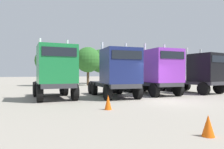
# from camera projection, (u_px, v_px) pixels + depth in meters

# --- Properties ---
(ground) EXTENTS (200.00, 200.00, 0.00)m
(ground) POSITION_uv_depth(u_px,v_px,m) (167.00, 102.00, 13.15)
(ground) COLOR gray
(semi_truck_green) EXTENTS (2.60, 5.76, 4.24)m
(semi_truck_green) POSITION_uv_depth(u_px,v_px,m) (55.00, 72.00, 14.28)
(semi_truck_green) COLOR #333338
(semi_truck_green) RESTS_ON ground
(semi_truck_navy) EXTENTS (3.07, 6.19, 4.12)m
(semi_truck_navy) POSITION_uv_depth(u_px,v_px,m) (117.00, 73.00, 15.17)
(semi_truck_navy) COLOR #333338
(semi_truck_navy) RESTS_ON ground
(semi_truck_purple) EXTENTS (2.86, 6.56, 4.26)m
(semi_truck_purple) POSITION_uv_depth(u_px,v_px,m) (158.00, 72.00, 17.05)
(semi_truck_purple) COLOR #333338
(semi_truck_purple) RESTS_ON ground
(semi_truck_black) EXTENTS (3.18, 6.26, 4.09)m
(semi_truck_black) POSITION_uv_depth(u_px,v_px,m) (200.00, 73.00, 18.67)
(semi_truck_black) COLOR #333338
(semi_truck_black) RESTS_ON ground
(traffic_cone_mid) EXTENTS (0.36, 0.36, 0.63)m
(traffic_cone_mid) POSITION_uv_depth(u_px,v_px,m) (208.00, 126.00, 5.92)
(traffic_cone_mid) COLOR #F2590C
(traffic_cone_mid) RESTS_ON ground
(traffic_cone_far) EXTENTS (0.36, 0.36, 0.73)m
(traffic_cone_far) POSITION_uv_depth(u_px,v_px,m) (108.00, 102.00, 10.30)
(traffic_cone_far) COLOR #F2590C
(traffic_cone_far) RESTS_ON ground
(oak_far_left) EXTENTS (3.27, 3.27, 5.23)m
(oak_far_left) POSITION_uv_depth(u_px,v_px,m) (47.00, 61.00, 29.45)
(oak_far_left) COLOR #4C3823
(oak_far_left) RESTS_ON ground
(oak_far_centre) EXTENTS (3.75, 3.75, 5.66)m
(oak_far_centre) POSITION_uv_depth(u_px,v_px,m) (88.00, 60.00, 30.72)
(oak_far_centre) COLOR #4C3823
(oak_far_centre) RESTS_ON ground
(oak_far_right) EXTENTS (4.07, 4.07, 5.95)m
(oak_far_right) POSITION_uv_depth(u_px,v_px,m) (101.00, 61.00, 36.23)
(oak_far_right) COLOR #4C3823
(oak_far_right) RESTS_ON ground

